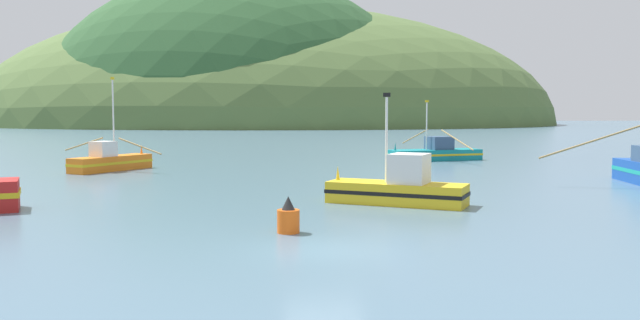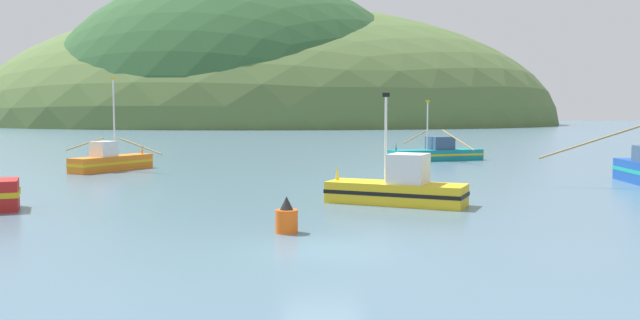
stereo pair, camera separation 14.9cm
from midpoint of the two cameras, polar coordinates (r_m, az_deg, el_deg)
The scene contains 7 objects.
ground_plane at distance 20.40m, azimuth 0.34°, elevation -8.14°, with size 600.00×600.00×0.00m, color slate.
hill_far_right at distance 237.30m, azimuth -4.54°, elevation 3.28°, with size 209.16×167.33×85.07m, color #516B38.
hill_mid_right at distance 208.60m, azimuth -7.31°, elevation 3.11°, with size 127.76×102.20×97.62m, color #2D562D.
fishing_boat_yellow at distance 30.41m, azimuth 7.24°, elevation -2.53°, with size 6.93×4.78×5.34m.
fishing_boat_teal at distance 58.62m, azimuth 10.52°, elevation 0.64°, with size 9.13×12.04×5.51m.
fishing_boat_orange at distance 50.01m, azimuth -18.33°, elevation -0.07°, with size 8.68×6.82×7.06m.
channel_buoy at distance 23.13m, azimuth -2.86°, elevation -5.28°, with size 0.83×0.83×1.35m.
Camera 2 is at (-0.72, -19.90, 4.41)m, focal length 35.32 mm.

